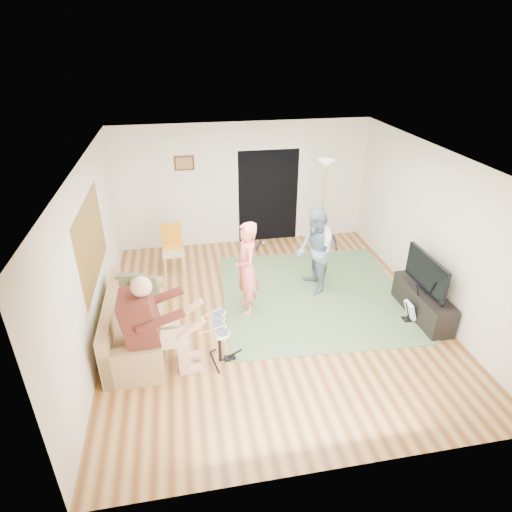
# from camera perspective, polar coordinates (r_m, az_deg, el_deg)

# --- Properties ---
(floor) EXTENTS (6.00, 6.00, 0.00)m
(floor) POSITION_cam_1_polar(r_m,az_deg,el_deg) (7.43, 2.15, -7.80)
(floor) COLOR brown
(floor) RESTS_ON ground
(walls) EXTENTS (5.50, 6.00, 2.70)m
(walls) POSITION_cam_1_polar(r_m,az_deg,el_deg) (6.74, 2.35, 1.60)
(walls) COLOR silver
(walls) RESTS_ON floor
(ceiling) EXTENTS (6.00, 6.00, 0.00)m
(ceiling) POSITION_cam_1_polar(r_m,az_deg,el_deg) (6.26, 2.59, 12.77)
(ceiling) COLOR white
(ceiling) RESTS_ON walls
(window_blinds) EXTENTS (0.00, 2.05, 2.05)m
(window_blinds) POSITION_cam_1_polar(r_m,az_deg,el_deg) (6.83, -21.11, 1.90)
(window_blinds) COLOR olive
(window_blinds) RESTS_ON walls
(doorway) EXTENTS (2.10, 0.00, 2.10)m
(doorway) POSITION_cam_1_polar(r_m,az_deg,el_deg) (9.66, 1.65, 7.93)
(doorway) COLOR black
(doorway) RESTS_ON walls
(picture_frame) EXTENTS (0.42, 0.03, 0.32)m
(picture_frame) POSITION_cam_1_polar(r_m,az_deg,el_deg) (9.21, -9.56, 12.12)
(picture_frame) COLOR #3F2314
(picture_frame) RESTS_ON walls
(area_rug) EXTENTS (3.48, 3.49, 0.02)m
(area_rug) POSITION_cam_1_polar(r_m,az_deg,el_deg) (8.01, 7.61, -5.08)
(area_rug) COLOR #4C6E43
(area_rug) RESTS_ON floor
(sofa) EXTENTS (0.83, 2.01, 0.81)m
(sofa) POSITION_cam_1_polar(r_m,az_deg,el_deg) (6.92, -16.26, -9.30)
(sofa) COLOR #A58252
(sofa) RESTS_ON floor
(drummer) EXTENTS (0.99, 0.56, 1.53)m
(drummer) POSITION_cam_1_polar(r_m,az_deg,el_deg) (6.17, -12.97, -10.19)
(drummer) COLOR #552118
(drummer) RESTS_ON sofa
(drum_kit) EXTENTS (0.39, 0.70, 0.72)m
(drum_kit) POSITION_cam_1_polar(r_m,az_deg,el_deg) (6.33, -4.88, -11.56)
(drum_kit) COLOR black
(drum_kit) RESTS_ON floor
(singer) EXTENTS (0.42, 0.62, 1.65)m
(singer) POSITION_cam_1_polar(r_m,az_deg,el_deg) (7.10, -1.26, -1.71)
(singer) COLOR #FF796E
(singer) RESTS_ON floor
(microphone) EXTENTS (0.06, 0.06, 0.24)m
(microphone) POSITION_cam_1_polar(r_m,az_deg,el_deg) (6.94, 0.34, 1.36)
(microphone) COLOR black
(microphone) RESTS_ON singer
(guitarist) EXTENTS (0.65, 0.81, 1.61)m
(guitarist) POSITION_cam_1_polar(r_m,az_deg,el_deg) (7.76, 7.90, 0.56)
(guitarist) COLOR slate
(guitarist) RESTS_ON floor
(guitar_held) EXTENTS (0.26, 0.61, 0.26)m
(guitar_held) POSITION_cam_1_polar(r_m,az_deg,el_deg) (7.70, 9.45, 2.60)
(guitar_held) COLOR silver
(guitar_held) RESTS_ON guitarist
(guitar_spare) EXTENTS (0.26, 0.23, 0.71)m
(guitar_spare) POSITION_cam_1_polar(r_m,az_deg,el_deg) (7.62, 19.89, -6.80)
(guitar_spare) COLOR black
(guitar_spare) RESTS_ON floor
(torchiere_lamp) EXTENTS (0.38, 0.38, 2.11)m
(torchiere_lamp) POSITION_cam_1_polar(r_m,az_deg,el_deg) (8.82, 9.02, 8.37)
(torchiere_lamp) COLOR black
(torchiere_lamp) RESTS_ON floor
(dining_chair) EXTENTS (0.43, 0.45, 0.99)m
(dining_chair) POSITION_cam_1_polar(r_m,az_deg,el_deg) (8.67, -10.92, -0.01)
(dining_chair) COLOR #C7B481
(dining_chair) RESTS_ON floor
(tv_cabinet) EXTENTS (0.40, 1.40, 0.50)m
(tv_cabinet) POSITION_cam_1_polar(r_m,az_deg,el_deg) (7.79, 21.33, -5.85)
(tv_cabinet) COLOR black
(tv_cabinet) RESTS_ON floor
(television) EXTENTS (0.06, 1.14, 0.58)m
(television) POSITION_cam_1_polar(r_m,az_deg,el_deg) (7.47, 21.78, -2.05)
(television) COLOR black
(television) RESTS_ON tv_cabinet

